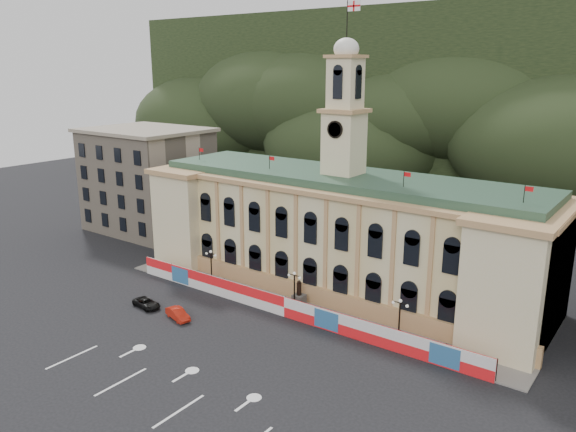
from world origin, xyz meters
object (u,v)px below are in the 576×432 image
Objects in this scene: statue at (299,299)px; lamp_center at (294,288)px; red_sedan at (178,314)px; black_suv at (147,303)px.

lamp_center is (0.00, -1.00, 1.89)m from statue.
red_sedan is (-9.91, -11.12, -0.53)m from statue.
lamp_center reaches higher than black_suv.
statue is 14.91m from red_sedan.
statue is at bearing -26.69° from red_sedan.
lamp_center is 1.21× the size of black_suv.
red_sedan is 0.98× the size of black_suv.
lamp_center reaches higher than red_sedan.
lamp_center is 14.37m from red_sedan.
black_suv is at bearing -146.91° from lamp_center.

